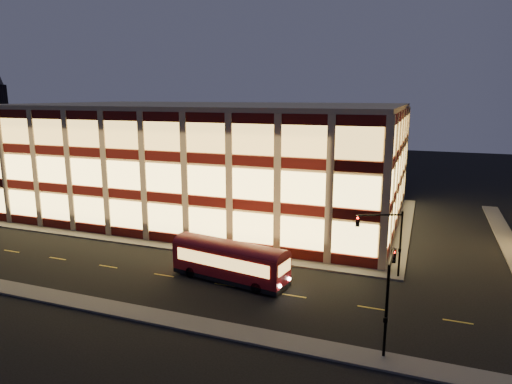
% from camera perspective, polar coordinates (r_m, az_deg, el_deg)
% --- Properties ---
extents(ground, '(200.00, 200.00, 0.00)m').
position_cam_1_polar(ground, '(48.67, -11.73, -7.01)').
color(ground, black).
rests_on(ground, ground).
extents(sidewalk_office_south, '(54.00, 2.00, 0.15)m').
position_cam_1_polar(sidewalk_office_south, '(51.03, -14.00, -6.13)').
color(sidewalk_office_south, '#514F4C').
rests_on(sidewalk_office_south, ground).
extents(sidewalk_office_east, '(2.00, 30.00, 0.15)m').
position_cam_1_polar(sidewalk_office_east, '(57.85, 17.87, -4.20)').
color(sidewalk_office_east, '#514F4C').
rests_on(sidewalk_office_east, ground).
extents(sidewalk_tower_west, '(2.00, 30.00, 0.15)m').
position_cam_1_polar(sidewalk_tower_west, '(58.49, 28.71, -4.95)').
color(sidewalk_tower_west, '#514F4C').
rests_on(sidewalk_tower_west, ground).
extents(sidewalk_near, '(100.00, 2.00, 0.15)m').
position_cam_1_polar(sidewalk_near, '(39.12, -22.15, -12.40)').
color(sidewalk_near, '#514F4C').
rests_on(sidewalk_near, ground).
extents(office_building, '(50.45, 30.45, 14.50)m').
position_cam_1_polar(office_building, '(62.79, -6.03, 4.26)').
color(office_building, tan).
rests_on(office_building, ground).
extents(traffic_signal_far, '(3.79, 1.87, 6.00)m').
position_cam_1_polar(traffic_signal_far, '(40.68, 15.82, -4.94)').
color(traffic_signal_far, black).
rests_on(traffic_signal_far, ground).
extents(traffic_signal_near, '(0.32, 4.45, 6.00)m').
position_cam_1_polar(traffic_signal_near, '(29.99, 16.34, -11.12)').
color(traffic_signal_near, black).
rests_on(traffic_signal_near, ground).
extents(trolley_bus, '(10.69, 4.28, 3.53)m').
position_cam_1_polar(trolley_bus, '(39.43, -3.30, -8.34)').
color(trolley_bus, maroon).
rests_on(trolley_bus, ground).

